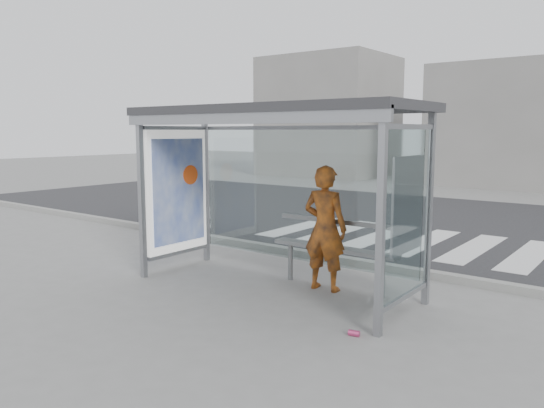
{
  "coord_description": "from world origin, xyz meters",
  "views": [
    {
      "loc": [
        4.48,
        -5.91,
        2.27
      ],
      "look_at": [
        -0.16,
        0.2,
        1.21
      ],
      "focal_mm": 35.0,
      "sensor_mm": 36.0,
      "label": 1
    }
  ],
  "objects_px": {
    "bus_shelter": "(255,151)",
    "person": "(325,228)",
    "soda_can": "(354,333)",
    "bench": "(334,248)"
  },
  "relations": [
    {
      "from": "bus_shelter",
      "to": "person",
      "type": "distance_m",
      "value": 1.5
    },
    {
      "from": "bus_shelter",
      "to": "person",
      "type": "bearing_deg",
      "value": 21.92
    },
    {
      "from": "bus_shelter",
      "to": "person",
      "type": "relative_size",
      "value": 2.37
    },
    {
      "from": "bus_shelter",
      "to": "soda_can",
      "type": "height_order",
      "value": "bus_shelter"
    },
    {
      "from": "bus_shelter",
      "to": "bench",
      "type": "height_order",
      "value": "bus_shelter"
    },
    {
      "from": "bench",
      "to": "soda_can",
      "type": "height_order",
      "value": "bench"
    },
    {
      "from": "bus_shelter",
      "to": "person",
      "type": "xyz_separation_m",
      "value": [
        0.97,
        0.39,
        -1.09
      ]
    },
    {
      "from": "bus_shelter",
      "to": "bench",
      "type": "xyz_separation_m",
      "value": [
        1.04,
        0.52,
        -1.39
      ]
    },
    {
      "from": "bench",
      "to": "soda_can",
      "type": "distance_m",
      "value": 1.91
    },
    {
      "from": "bus_shelter",
      "to": "person",
      "type": "height_order",
      "value": "bus_shelter"
    }
  ]
}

